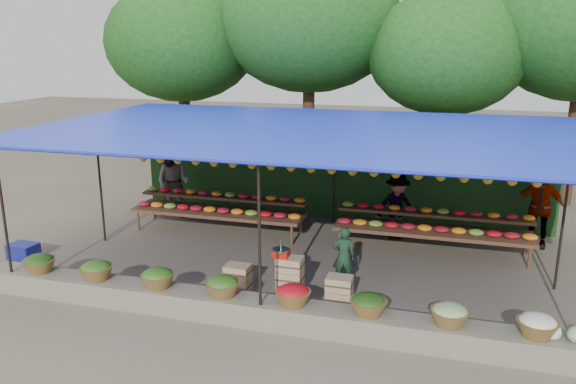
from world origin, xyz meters
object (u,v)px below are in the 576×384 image
(crate_counter, at_px, (288,281))
(vendor_seated, at_px, (344,256))
(weighing_scale, at_px, (281,252))
(blue_crate_back, at_px, (23,251))
(blue_crate_front, at_px, (62,281))

(crate_counter, distance_m, vendor_seated, 1.19)
(weighing_scale, distance_m, blue_crate_back, 5.81)
(blue_crate_front, bearing_deg, blue_crate_back, 156.39)
(vendor_seated, height_order, blue_crate_front, vendor_seated)
(blue_crate_front, bearing_deg, crate_counter, 17.75)
(weighing_scale, relative_size, vendor_seated, 0.28)
(blue_crate_back, bearing_deg, crate_counter, 2.21)
(weighing_scale, height_order, blue_crate_back, weighing_scale)
(blue_crate_front, height_order, blue_crate_back, blue_crate_back)
(weighing_scale, xyz_separation_m, blue_crate_back, (-5.76, 0.22, -0.68))
(weighing_scale, height_order, blue_crate_front, weighing_scale)
(weighing_scale, distance_m, vendor_seated, 1.30)
(crate_counter, height_order, weighing_scale, weighing_scale)
(weighing_scale, bearing_deg, blue_crate_back, 177.85)
(blue_crate_back, bearing_deg, weighing_scale, 2.16)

